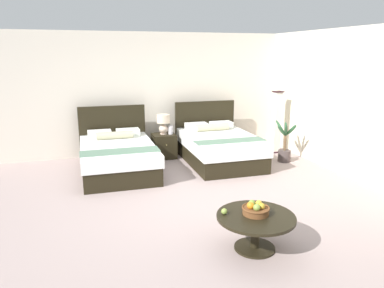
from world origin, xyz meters
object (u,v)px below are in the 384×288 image
Objects in this scene: fruit_bowl at (256,209)px; floor_lamp_corner at (276,122)px; loose_apple at (224,211)px; potted_palm at (285,148)px; bed_near_corner at (219,147)px; coffee_table at (256,223)px; bed_near_window at (118,156)px; nightstand at (164,146)px; table_lamp at (163,122)px; vase at (171,130)px.

fruit_bowl is 0.23× the size of floor_lamp_corner.
potted_palm is (2.57, 2.91, -0.16)m from loose_apple.
bed_near_corner is 3.55m from coffee_table.
potted_palm is at bearing 48.52° from loose_apple.
bed_near_window is at bearing 109.18° from coffee_table.
bed_near_corner is at bearing -167.32° from floor_lamp_corner.
potted_palm is (2.36, -1.06, 0.03)m from nightstand.
floor_lamp_corner is (2.56, -0.34, 0.44)m from nightstand.
table_lamp reaches higher than potted_palm.
potted_palm is (2.23, 3.01, -0.19)m from fruit_bowl.
potted_palm is at bearing -24.77° from vase.
table_lamp is (-1.02, 0.70, 0.46)m from bed_near_corner.
table_lamp is 4.16m from coffee_table.
bed_near_corner is 29.23× the size of loose_apple.
vase is 2.43m from floor_lamp_corner.
table_lamp reaches higher than loose_apple.
loose_apple is (0.86, -3.30, 0.15)m from bed_near_window.
bed_near_corner reaches higher than table_lamp.
floor_lamp_corner reaches higher than vase.
table_lamp is 0.30× the size of floor_lamp_corner.
bed_near_window reaches higher than fruit_bowl.
nightstand is 2.59m from potted_palm.
bed_near_corner is at bearing -0.15° from bed_near_window.
nightstand is 7.44× the size of loose_apple.
bed_near_corner is 1.46× the size of floor_lamp_corner.
vase is (0.15, -0.04, 0.36)m from nightstand.
floor_lamp_corner is (3.63, 0.34, 0.40)m from bed_near_window.
nightstand is at bearing 86.92° from loose_apple.
bed_near_window is 4.98× the size of table_lamp.
nightstand is 2.62m from floor_lamp_corner.
nightstand reaches higher than loose_apple.
bed_near_corner is at bearing 164.18° from potted_palm.
loose_apple is at bearing -127.30° from floor_lamp_corner.
table_lamp is at bearing 145.46° from bed_near_corner.
floor_lamp_corner is at bearing -7.48° from nightstand.
vase is at bearing 155.23° from potted_palm.
potted_palm reaches higher than nightstand.
bed_near_window is 11.41× the size of vase.
table_lamp is at bearing 86.94° from loose_apple.
floor_lamp_corner reaches higher than table_lamp.
bed_near_window is 2.09m from bed_near_corner.
potted_palm is (2.24, 3.05, -0.03)m from coffee_table.
nightstand is 2.80× the size of vase.
vase is at bearing 27.54° from bed_near_window.
bed_near_window reaches higher than nightstand.
fruit_bowl is (0.13, -4.08, 0.22)m from nightstand.
vase is at bearing -15.25° from nightstand.
table_lamp reaches higher than fruit_bowl.
bed_near_corner is 6.35× the size of fruit_bowl.
potted_palm is at bearing -24.62° from table_lamp.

